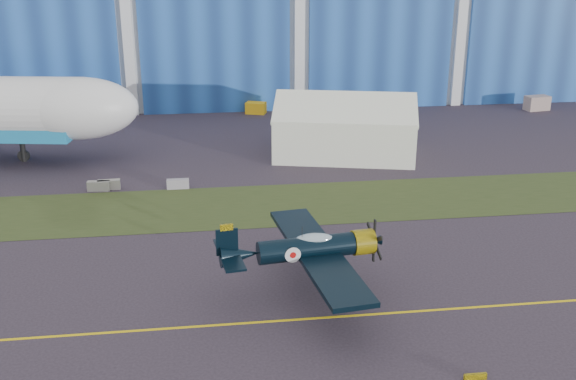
{
  "coord_description": "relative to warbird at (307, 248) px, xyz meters",
  "views": [
    {
      "loc": [
        8.72,
        -39.49,
        20.77
      ],
      "look_at": [
        14.87,
        6.86,
        3.88
      ],
      "focal_mm": 42.0,
      "sensor_mm": 36.0,
      "label": 1
    }
  ],
  "objects": [
    {
      "name": "ground",
      "position": [
        -14.87,
        2.14,
        -3.28
      ],
      "size": [
        260.0,
        260.0,
        0.0
      ],
      "primitive_type": "plane",
      "color": "#352C37",
      "rests_on": "ground"
    },
    {
      "name": "grass_median",
      "position": [
        -14.87,
        16.14,
        -3.26
      ],
      "size": [
        260.0,
        10.0,
        0.02
      ],
      "primitive_type": "cube",
      "color": "#475128",
      "rests_on": "ground"
    },
    {
      "name": "taxiway_centreline",
      "position": [
        -14.87,
        -2.86,
        -3.27
      ],
      "size": [
        200.0,
        0.2,
        0.02
      ],
      "primitive_type": "cube",
      "color": "yellow",
      "rests_on": "ground"
    },
    {
      "name": "guard_board_right",
      "position": [
        7.13,
        -9.86,
        -3.11
      ],
      "size": [
        1.2,
        0.15,
        0.35
      ],
      "primitive_type": "cube",
      "color": "yellow",
      "rests_on": "ground"
    },
    {
      "name": "warbird",
      "position": [
        0.0,
        0.0,
        0.0
      ],
      "size": [
        13.4,
        15.51,
        4.2
      ],
      "rotation": [
        0.0,
        0.0,
        0.13
      ],
      "color": "black",
      "rests_on": "ground"
    },
    {
      "name": "tent",
      "position": [
        8.92,
        30.41,
        0.09
      ],
      "size": [
        16.63,
        13.78,
        6.75
      ],
      "rotation": [
        0.0,
        0.0,
        -0.24
      ],
      "color": "white",
      "rests_on": "ground"
    },
    {
      "name": "shipping_container",
      "position": [
        -25.18,
        47.24,
        -1.87
      ],
      "size": [
        6.97,
        4.25,
        2.82
      ],
      "primitive_type": "cube",
      "rotation": [
        0.0,
        0.0,
        -0.27
      ],
      "color": "#F4C8F8",
      "rests_on": "ground"
    },
    {
      "name": "tug",
      "position": [
        1.13,
        49.89,
        -2.53
      ],
      "size": [
        2.95,
        2.37,
        1.49
      ],
      "primitive_type": "cube",
      "rotation": [
        0.0,
        0.0,
        -0.35
      ],
      "color": "yellow",
      "rests_on": "ground"
    },
    {
      "name": "gse_box",
      "position": [
        38.98,
        46.88,
        -2.32
      ],
      "size": [
        3.45,
        2.25,
        1.92
      ],
      "primitive_type": "cube",
      "rotation": [
        0.0,
        0.0,
        0.18
      ],
      "color": "#A48B83",
      "rests_on": "ground"
    },
    {
      "name": "barrier_a",
      "position": [
        -15.59,
        21.72,
        -2.83
      ],
      "size": [
        2.05,
        0.78,
        0.9
      ],
      "primitive_type": "cube",
      "rotation": [
        0.0,
        0.0,
        -0.09
      ],
      "color": "gray",
      "rests_on": "ground"
    },
    {
      "name": "barrier_b",
      "position": [
        -14.71,
        21.97,
        -2.83
      ],
      "size": [
        2.03,
        0.72,
        0.9
      ],
      "primitive_type": "cube",
      "rotation": [
        0.0,
        0.0,
        0.06
      ],
      "color": "gray",
      "rests_on": "ground"
    },
    {
      "name": "barrier_c",
      "position": [
        -8.49,
        21.34,
        -2.83
      ],
      "size": [
        2.0,
        0.61,
        0.9
      ],
      "primitive_type": "cube",
      "rotation": [
        0.0,
        0.0,
        -0.01
      ],
      "color": "gray",
      "rests_on": "ground"
    }
  ]
}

